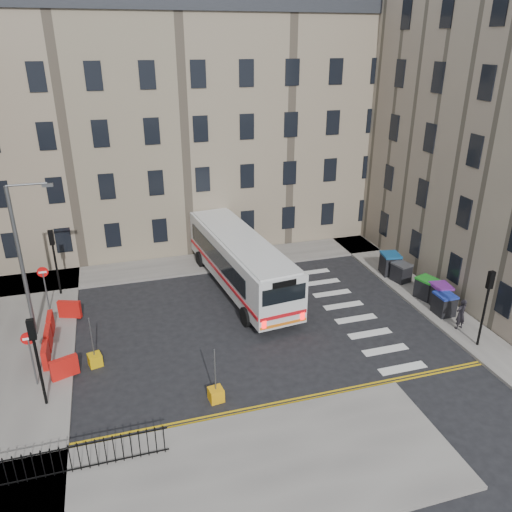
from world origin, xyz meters
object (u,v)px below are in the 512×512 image
bus (240,260)px  wheelie_bin_d (401,272)px  wheelie_bin_c (426,288)px  wheelie_bin_a (444,304)px  bollard_yellow (95,360)px  bollard_chevron (216,394)px  pedestrian (461,314)px  streetlamp (21,261)px  wheelie_bin_e (390,264)px  wheelie_bin_b (440,295)px

bus → wheelie_bin_d: bus is taller
wheelie_bin_c → wheelie_bin_a: bearing=-111.7°
bollard_yellow → bollard_chevron: 6.50m
wheelie_bin_d → pedestrian: (-0.13, -5.99, 0.26)m
streetlamp → wheelie_bin_e: size_ratio=5.66×
wheelie_bin_e → pedestrian: 7.17m
wheelie_bin_b → pedestrian: 2.58m
bollard_chevron → wheelie_bin_d: bearing=29.4°
wheelie_bin_b → wheelie_bin_e: (-0.52, 4.66, 0.05)m
bus → pedestrian: bearing=-46.1°
wheelie_bin_b → wheelie_bin_c: bearing=108.4°
wheelie_bin_a → bollard_yellow: bearing=177.4°
pedestrian → bollard_yellow: pedestrian is taller
wheelie_bin_d → bollard_chevron: wheelie_bin_d is taller
wheelie_bin_d → wheelie_bin_c: bearing=-98.8°
bus → bollard_yellow: bus is taller
wheelie_bin_b → pedestrian: bearing=-94.4°
streetlamp → wheelie_bin_c: bearing=-6.1°
bus → wheelie_bin_a: (10.04, -6.63, -1.14)m
wheelie_bin_e → pedestrian: (-0.01, -7.17, 0.16)m
streetlamp → wheelie_bin_b: (22.21, -3.38, -3.53)m
wheelie_bin_b → wheelie_bin_d: 3.50m
wheelie_bin_c → wheelie_bin_e: 3.64m
bus → wheelie_bin_d: size_ratio=9.70×
wheelie_bin_b → bollard_chevron: size_ratio=2.19×
bus → wheelie_bin_a: size_ratio=10.04×
wheelie_bin_b → pedestrian: size_ratio=0.75×
streetlamp → wheelie_bin_b: bearing=-8.7°
streetlamp → wheelie_bin_c: 22.42m
wheelie_bin_e → streetlamp: bearing=-167.2°
bollard_yellow → bollard_chevron: bearing=-39.7°
wheelie_bin_d → pedestrian: size_ratio=0.74×
wheelie_bin_b → bollard_chevron: 14.86m
wheelie_bin_b → bollard_chevron: bearing=-155.5°
wheelie_bin_c → pedestrian: pedestrian is taller
wheelie_bin_e → bollard_chevron: (-13.69, -8.98, -0.56)m
pedestrian → bollard_chevron: pedestrian is taller
streetlamp → wheelie_bin_a: bearing=-11.2°
bollard_yellow → bollard_chevron: size_ratio=1.00×
streetlamp → wheelie_bin_d: bearing=0.2°
bus → wheelie_bin_a: bearing=-39.9°
bus → wheelie_bin_b: size_ratio=9.51×
wheelie_bin_c → bollard_chevron: wheelie_bin_c is taller
wheelie_bin_a → wheelie_bin_e: size_ratio=0.86×
wheelie_bin_b → bus: bearing=158.9°
pedestrian → wheelie_bin_c: bearing=-105.8°
wheelie_bin_d → wheelie_bin_a: bearing=-103.3°
streetlamp → bollard_yellow: bearing=-49.8°
streetlamp → wheelie_bin_e: bearing=3.4°
streetlamp → pedestrian: streetlamp is taller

